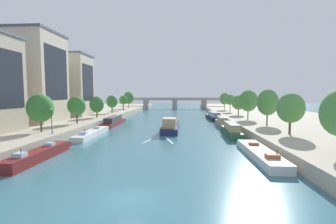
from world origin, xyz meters
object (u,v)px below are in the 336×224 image
tree_right_end_of_row (268,102)px  bridge_far (175,102)px  tree_right_third (225,99)px  moored_boat_right_near (221,122)px  tree_right_by_lamp (230,100)px  lamppost_left_bank (52,120)px  tree_right_midway (239,102)px  tree_left_by_lamp (40,108)px  moored_boat_right_midway (260,153)px  tree_left_far (112,102)px  tree_left_distant (97,105)px  tree_left_second (123,100)px  moored_boat_left_gap_after (40,154)px  moored_boat_left_downstream (114,121)px  moored_boat_right_far (214,116)px  moored_boat_left_end (92,133)px  tree_left_midway (77,106)px  tree_right_far (248,101)px  barge_midriver (171,125)px  tree_left_nearest (128,98)px  moored_boat_right_end (231,130)px  tree_right_distant (291,108)px

tree_right_end_of_row → bridge_far: (-22.63, 79.75, -2.59)m
tree_right_third → bridge_far: bearing=125.2°
moored_boat_right_near → tree_right_by_lamp: 27.50m
lamppost_left_bank → tree_right_midway: bearing=43.1°
bridge_far → tree_left_by_lamp: bearing=-102.8°
moored_boat_right_midway → tree_right_by_lamp: size_ratio=2.21×
tree_left_far → bridge_far: 55.11m
tree_left_distant → tree_left_second: 28.69m
lamppost_left_bank → moored_boat_right_midway: bearing=-11.6°
moored_boat_left_gap_after → moored_boat_left_downstream: bearing=90.7°
tree_left_far → tree_right_midway: size_ratio=0.98×
moored_boat_left_downstream → moored_boat_right_far: moored_boat_right_far is taller
moored_boat_left_end → tree_left_second: bearing=97.0°
tree_left_midway → tree_right_far: (41.53, 11.08, 0.92)m
tree_left_midway → tree_left_second: size_ratio=1.02×
barge_midriver → moored_boat_right_far: (13.28, 22.46, 0.07)m
moored_boat_right_midway → tree_left_by_lamp: bearing=166.9°
moored_boat_left_gap_after → tree_left_midway: 24.10m
barge_midriver → tree_left_second: size_ratio=3.58×
tree_left_distant → tree_right_far: 41.94m
moored_boat_left_downstream → moored_boat_right_midway: size_ratio=1.13×
moored_boat_left_downstream → tree_right_far: (36.20, 0.38, 5.67)m
moored_boat_left_end → lamppost_left_bank: size_ratio=3.59×
tree_left_distant → tree_left_nearest: tree_left_nearest is taller
moored_boat_left_end → moored_boat_right_end: size_ratio=1.15×
moored_boat_left_end → moored_boat_left_downstream: moored_boat_left_downstream is taller
moored_boat_left_downstream → moored_boat_right_far: 33.30m
tree_left_far → tree_right_by_lamp: tree_right_by_lamp is taller
tree_right_midway → bridge_far: size_ratio=0.11×
tree_right_far → bridge_far: size_ratio=0.14×
moored_boat_left_end → tree_left_by_lamp: (-6.68, -6.17, 5.42)m
moored_boat_right_far → tree_left_midway: tree_left_midway is taller
tree_left_by_lamp → tree_left_distant: tree_left_by_lamp is taller
moored_boat_right_near → tree_right_by_lamp: bearing=73.7°
tree_right_distant → tree_left_by_lamp: bearing=-179.5°
tree_left_far → tree_right_distant: (42.77, -40.29, 0.33)m
moored_boat_right_near → tree_left_midway: 36.35m
barge_midriver → tree_left_second: tree_left_second is taller
tree_left_nearest → tree_right_end_of_row: bearing=-51.1°
moored_boat_right_midway → tree_right_third: (7.76, 68.37, 5.91)m
moored_boat_left_end → tree_right_third: bearing=56.0°
tree_left_by_lamp → moored_boat_right_end: bearing=13.2°
tree_left_by_lamp → tree_left_far: tree_left_by_lamp is taller
barge_midriver → tree_left_midway: size_ratio=3.51×
tree_right_far → tree_right_distant: bearing=-88.8°
moored_boat_left_end → tree_left_nearest: 60.03m
moored_boat_left_end → tree_left_by_lamp: bearing=-137.3°
tree_left_nearest → barge_midriver: bearing=-66.0°
moored_boat_left_downstream → tree_right_midway: bearing=20.1°
barge_midriver → tree_right_midway: tree_right_midway is taller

